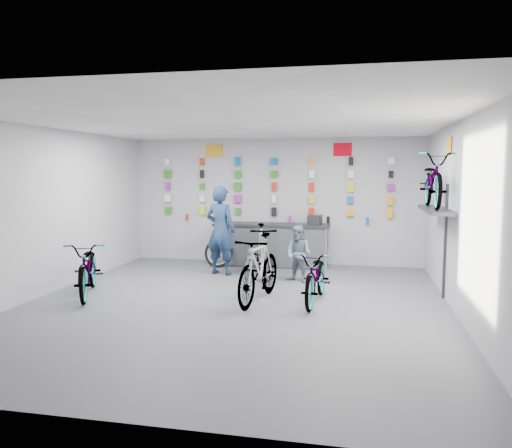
% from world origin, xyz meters
% --- Properties ---
extents(floor, '(8.00, 8.00, 0.00)m').
position_xyz_m(floor, '(0.00, 0.00, 0.00)').
color(floor, '#4F4E53').
rests_on(floor, ground).
extents(ceiling, '(8.00, 8.00, 0.00)m').
position_xyz_m(ceiling, '(0.00, 0.00, 3.00)').
color(ceiling, white).
rests_on(ceiling, wall_back).
extents(wall_back, '(7.00, 0.00, 7.00)m').
position_xyz_m(wall_back, '(0.00, 4.00, 1.50)').
color(wall_back, '#B6B6B8').
rests_on(wall_back, floor).
extents(wall_front, '(7.00, 0.00, 7.00)m').
position_xyz_m(wall_front, '(0.00, -4.00, 1.50)').
color(wall_front, '#B6B6B8').
rests_on(wall_front, floor).
extents(wall_left, '(0.00, 8.00, 8.00)m').
position_xyz_m(wall_left, '(-3.50, 0.00, 1.50)').
color(wall_left, '#B6B6B8').
rests_on(wall_left, floor).
extents(wall_right, '(0.00, 8.00, 8.00)m').
position_xyz_m(wall_right, '(3.50, 0.00, 1.50)').
color(wall_right, '#B6B6B8').
rests_on(wall_right, floor).
extents(counter, '(2.70, 0.66, 1.00)m').
position_xyz_m(counter, '(0.00, 3.54, 0.49)').
color(counter, black).
rests_on(counter, floor).
extents(merch_wall, '(5.57, 0.08, 1.56)m').
position_xyz_m(merch_wall, '(0.00, 3.93, 1.77)').
color(merch_wall, '#2F821E').
rests_on(merch_wall, wall_back).
extents(wall_bracket, '(0.39, 1.90, 2.00)m').
position_xyz_m(wall_bracket, '(3.33, 1.20, 1.46)').
color(wall_bracket, '#333338').
rests_on(wall_bracket, wall_right).
extents(sign_left, '(0.42, 0.02, 0.30)m').
position_xyz_m(sign_left, '(-1.50, 3.98, 2.72)').
color(sign_left, gold).
rests_on(sign_left, wall_back).
extents(sign_right, '(0.42, 0.02, 0.30)m').
position_xyz_m(sign_right, '(1.60, 3.98, 2.72)').
color(sign_right, red).
rests_on(sign_right, wall_back).
extents(sign_side, '(0.02, 0.40, 0.30)m').
position_xyz_m(sign_side, '(3.48, 1.20, 2.65)').
color(sign_side, gold).
rests_on(sign_side, wall_right).
extents(bike_left, '(1.37, 2.01, 1.00)m').
position_xyz_m(bike_left, '(-2.70, 0.11, 0.50)').
color(bike_left, gray).
rests_on(bike_left, floor).
extents(bike_center, '(0.81, 1.97, 1.15)m').
position_xyz_m(bike_center, '(0.36, 0.29, 0.58)').
color(bike_center, gray).
rests_on(bike_center, floor).
extents(bike_right, '(0.74, 1.78, 0.91)m').
position_xyz_m(bike_right, '(1.32, 0.42, 0.46)').
color(bike_right, gray).
rests_on(bike_right, floor).
extents(bike_service, '(0.98, 1.93, 1.12)m').
position_xyz_m(bike_service, '(0.05, 2.18, 0.56)').
color(bike_service, gray).
rests_on(bike_service, floor).
extents(bike_wall, '(0.63, 1.80, 0.95)m').
position_xyz_m(bike_wall, '(3.25, 1.20, 2.05)').
color(bike_wall, gray).
rests_on(bike_wall, wall_bracket).
extents(clerk, '(0.79, 0.62, 1.91)m').
position_xyz_m(clerk, '(-0.90, 2.38, 0.95)').
color(clerk, navy).
rests_on(clerk, floor).
extents(customer, '(0.69, 0.64, 1.15)m').
position_xyz_m(customer, '(0.84, 1.94, 0.57)').
color(customer, slate).
rests_on(customer, floor).
extents(spare_wheel, '(0.72, 0.33, 0.69)m').
position_xyz_m(spare_wheel, '(-1.17, 3.17, 0.33)').
color(spare_wheel, black).
rests_on(spare_wheel, floor).
extents(register, '(0.34, 0.35, 0.22)m').
position_xyz_m(register, '(1.01, 3.55, 1.11)').
color(register, black).
rests_on(register, counter).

